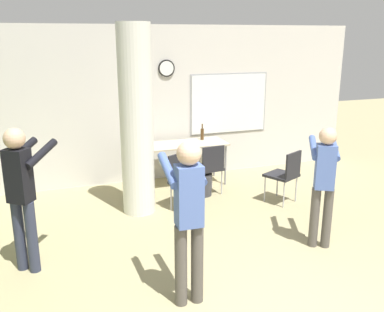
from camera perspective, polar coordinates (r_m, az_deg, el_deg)
wall_back at (r=7.87m, az=-4.84°, el=6.86°), size 8.00×0.15×2.80m
support_pillar at (r=6.31m, az=-7.42°, el=4.54°), size 0.49×0.49×2.80m
folding_table at (r=7.59m, az=-1.44°, el=1.25°), size 1.62×0.64×0.77m
bottle_on_table at (r=7.84m, az=1.37°, el=2.99°), size 0.06×0.06×0.29m
waste_bin at (r=7.24m, az=1.42°, el=-3.80°), size 0.31×0.31×0.38m
chair_table_right at (r=7.19m, az=2.35°, el=-1.26°), size 0.48×0.48×0.87m
chair_table_front at (r=6.56m, az=-1.06°, el=-2.93°), size 0.60×0.60×0.87m
chair_mid_room at (r=6.97m, az=12.35°, el=-2.18°), size 0.59×0.59×0.87m
person_playing_side at (r=5.54m, az=17.19°, el=-2.78°), size 0.53×0.65×1.56m
person_playing_front at (r=4.15m, az=-0.53°, el=-7.28°), size 0.38×0.67×1.69m
person_watching_back at (r=5.09m, az=-21.75°, el=-4.08°), size 0.61×0.67×1.68m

